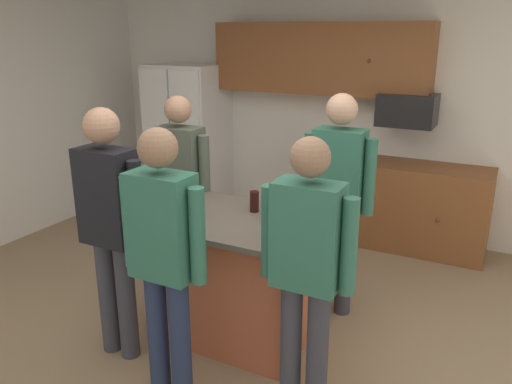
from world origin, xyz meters
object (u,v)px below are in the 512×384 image
Objects in this scene: kitchen_island at (237,276)px; person_elder_center at (110,219)px; refrigerator at (189,140)px; tumbler_amber at (198,208)px; microwave_over_range at (407,110)px; person_guest_left at (164,250)px; mug_blue_stoneware at (269,214)px; glass_pilsner at (254,202)px; person_guest_right at (181,181)px; person_guest_by_door at (338,190)px; person_host_foreground at (307,261)px.

kitchen_island is 1.02m from person_elder_center.
refrigerator is at bearing 131.31° from kitchen_island.
refrigerator is 2.85m from tumbler_amber.
tumbler_amber is at bearing -110.93° from microwave_over_range.
person_guest_left reaches higher than tumbler_amber.
person_guest_left is 14.08× the size of mug_blue_stoneware.
refrigerator reaches higher than glass_pilsner.
person_guest_right is at bearing 134.46° from tumbler_amber.
person_guest_by_door is at bearing 63.15° from mug_blue_stoneware.
person_host_foreground is at bearing -45.27° from refrigerator.
person_host_foreground is (0.07, -2.81, -0.47)m from microwave_over_range.
glass_pilsner is at bearing -2.63° from person_guest_left.
kitchen_island is at bearing -162.84° from mug_blue_stoneware.
person_host_foreground is 0.98× the size of person_guest_left.
tumbler_amber is (0.37, 0.49, -0.02)m from person_elder_center.
person_host_foreground is 13.83× the size of mug_blue_stoneware.
microwave_over_range is 2.27m from glass_pilsner.
glass_pilsner is (0.05, 0.17, 0.54)m from kitchen_island.
person_elder_center is at bearing -4.17° from person_guest_by_door.
tumbler_amber is at bearing -53.96° from refrigerator.
person_guest_left is (1.89, -2.99, 0.08)m from refrigerator.
person_guest_left is 0.97m from glass_pilsner.
person_guest_right is 0.88m from glass_pilsner.
kitchen_island is 0.71× the size of person_host_foreground.
refrigerator is at bearing 134.43° from glass_pilsner.
mug_blue_stoneware is 0.79× the size of glass_pilsner.
mug_blue_stoneware is (0.85, 0.66, -0.04)m from person_elder_center.
person_host_foreground is at bearing -33.98° from kitchen_island.
person_guest_left reaches higher than microwave_over_range.
person_elder_center is (-1.30, -2.91, -0.42)m from microwave_over_range.
person_guest_left is at bearing 54.83° from person_host_foreground.
person_host_foreground is 13.59× the size of tumbler_amber.
person_guest_by_door is 11.49× the size of glass_pilsner.
microwave_over_range reaches higher than mug_blue_stoneware.
person_guest_left is at bearing -72.40° from tumbler_amber.
glass_pilsner is (-0.17, 0.10, 0.03)m from mug_blue_stoneware.
person_guest_right reaches higher than glass_pilsner.
microwave_over_range reaches higher than glass_pilsner.
refrigerator is 3.54m from person_guest_left.
refrigerator is 1.07× the size of person_guest_right.
tumbler_amber is (0.54, -0.55, 0.01)m from person_guest_right.
microwave_over_range reaches higher than kitchen_island.
kitchen_island is at bearing -48.69° from refrigerator.
person_host_foreground is at bearing -2.43° from person_guest_right.
person_elder_center is (-0.63, -0.60, 0.55)m from kitchen_island.
kitchen_island is 1.01m from person_guest_by_door.
person_guest_right reaches higher than microwave_over_range.
person_guest_right is 1.79m from person_host_foreground.
glass_pilsner is at bearing -106.15° from microwave_over_range.
tumbler_amber is 0.42m from glass_pilsner.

